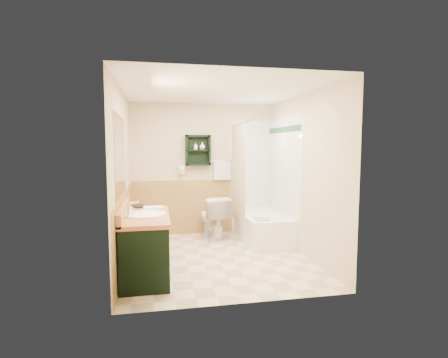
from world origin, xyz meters
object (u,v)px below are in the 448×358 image
vanity_book (134,200)px  soap_bottle_b (202,147)px  wall_shelf (198,150)px  hair_dryer (181,170)px  vanity (146,246)px  toilet (213,218)px  bathtub (261,226)px  soap_bottle_a (196,148)px

vanity_book → soap_bottle_b: size_ratio=1.70×
wall_shelf → hair_dryer: 0.46m
vanity → vanity_book: 0.76m
wall_shelf → soap_bottle_b: size_ratio=4.33×
vanity → toilet: vanity is taller
wall_shelf → toilet: 1.24m
wall_shelf → vanity_book: (-1.06, -1.38, -0.66)m
hair_dryer → soap_bottle_b: size_ratio=1.89×
wall_shelf → vanity_book: bearing=-127.5°
bathtub → hair_dryer: bearing=155.9°
soap_bottle_a → soap_bottle_b: soap_bottle_b is taller
toilet → soap_bottle_b: (-0.13, 0.33, 1.24)m
soap_bottle_b → bathtub: bearing=-30.8°
hair_dryer → toilet: bearing=-34.9°
bathtub → soap_bottle_a: size_ratio=12.45×
vanity_book → toilet: bearing=17.9°
toilet → vanity_book: bearing=29.0°
wall_shelf → bathtub: 1.76m
vanity_book → soap_bottle_a: size_ratio=1.79×
wall_shelf → soap_bottle_a: wall_shelf is taller
bathtub → soap_bottle_b: size_ratio=11.82×
wall_shelf → vanity: bearing=-114.9°
bathtub → toilet: bearing=163.8°
vanity → toilet: (1.11, 1.60, -0.02)m
vanity → soap_bottle_b: (0.98, 1.93, 1.22)m
soap_bottle_a → hair_dryer: bearing=173.3°
bathtub → wall_shelf: bearing=151.0°
toilet → soap_bottle_b: soap_bottle_b is taller
bathtub → soap_bottle_b: (-0.94, 0.56, 1.38)m
soap_bottle_b → soap_bottle_a: bearing=180.0°
vanity → soap_bottle_b: soap_bottle_b is taller
soap_bottle_a → soap_bottle_b: (0.12, 0.00, 0.02)m
hair_dryer → vanity_book: 1.63m
bathtub → toilet: (-0.81, 0.24, 0.14)m
bathtub → vanity_book: (-2.08, -0.81, 0.65)m
vanity_book → wall_shelf: bearing=30.8°
bathtub → vanity_book: 2.33m
bathtub → vanity_book: size_ratio=6.94×
soap_bottle_a → vanity: bearing=-113.9°
wall_shelf → hair_dryer: bearing=175.2°
hair_dryer → soap_bottle_a: bearing=-6.7°
bathtub → vanity: bearing=-144.6°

